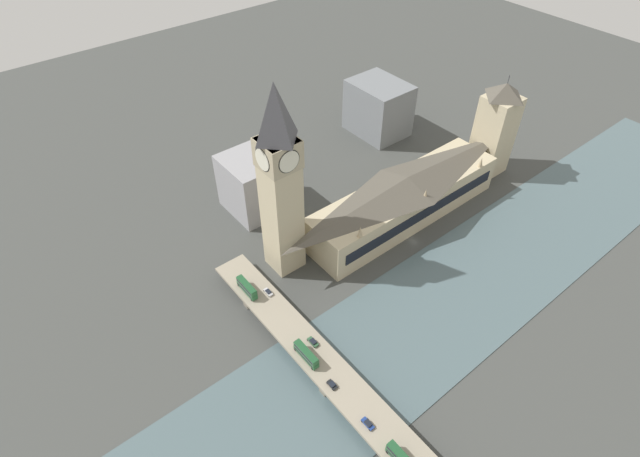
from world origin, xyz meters
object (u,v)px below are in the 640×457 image
(victoria_tower, at_px, (495,129))
(car_southbound_lead, at_px, (332,385))
(road_bridge, at_px, (335,378))
(double_decker_bus_mid, at_px, (247,287))
(double_decker_bus_lead, at_px, (306,354))
(clock_tower, at_px, (280,180))
(car_southbound_mid, at_px, (313,342))
(car_southbound_tail, at_px, (368,424))
(car_northbound_tail, at_px, (268,292))
(parliament_hall, at_px, (405,198))

(victoria_tower, xyz_separation_m, car_southbound_lead, (-49.26, 146.54, -17.88))
(car_southbound_lead, bearing_deg, road_bridge, -54.21)
(double_decker_bus_mid, bearing_deg, double_decker_bus_lead, 179.57)
(double_decker_bus_mid, xyz_separation_m, car_southbound_lead, (-51.67, 0.02, -2.05))
(clock_tower, distance_m, car_southbound_mid, 59.88)
(victoria_tower, relative_size, car_southbound_mid, 11.46)
(road_bridge, distance_m, double_decker_bus_mid, 49.73)
(road_bridge, bearing_deg, double_decker_bus_mid, 3.46)
(double_decker_bus_mid, height_order, car_southbound_tail, double_decker_bus_mid)
(clock_tower, bearing_deg, car_northbound_tail, 127.72)
(road_bridge, bearing_deg, double_decker_bus_lead, 15.96)
(victoria_tower, xyz_separation_m, car_northbound_tail, (-3.17, 140.49, -17.87))
(double_decker_bus_lead, distance_m, car_southbound_lead, 13.79)
(victoria_tower, relative_size, car_northbound_tail, 12.02)
(road_bridge, relative_size, car_northbound_tail, 31.16)
(road_bridge, height_order, double_decker_bus_mid, double_decker_bus_mid)
(parliament_hall, bearing_deg, clock_tower, 79.98)
(victoria_tower, relative_size, double_decker_bus_lead, 4.63)
(car_southbound_tail, bearing_deg, clock_tower, -17.15)
(car_northbound_tail, relative_size, car_southbound_tail, 0.97)
(car_southbound_lead, bearing_deg, victoria_tower, -71.42)
(parliament_hall, height_order, road_bridge, parliament_hall)
(parliament_hall, relative_size, victoria_tower, 1.90)
(double_decker_bus_mid, bearing_deg, victoria_tower, -90.94)
(clock_tower, distance_m, double_decker_bus_lead, 63.22)
(car_southbound_tail, bearing_deg, car_northbound_tail, -5.37)
(clock_tower, bearing_deg, car_southbound_mid, 156.63)
(car_southbound_lead, distance_m, car_southbound_tail, 17.23)
(car_southbound_lead, bearing_deg, car_southbound_mid, -17.52)
(double_decker_bus_mid, distance_m, car_southbound_tail, 68.93)
(double_decker_bus_mid, xyz_separation_m, car_southbound_tail, (-68.90, -0.08, -2.01))
(car_southbound_lead, bearing_deg, parliament_hall, -59.77)
(car_southbound_mid, bearing_deg, victoria_tower, -77.16)
(clock_tower, bearing_deg, car_southbound_tail, 162.85)
(victoria_tower, xyz_separation_m, road_bridge, (-47.08, 143.52, -19.65))
(road_bridge, xyz_separation_m, car_southbound_mid, (14.92, -2.38, 1.81))
(double_decker_bus_mid, distance_m, car_southbound_lead, 51.71)
(double_decker_bus_lead, bearing_deg, car_southbound_tail, -179.33)
(double_decker_bus_lead, relative_size, car_southbound_lead, 2.96)
(road_bridge, relative_size, car_southbound_lead, 35.56)
(car_northbound_tail, bearing_deg, car_southbound_mid, 178.71)
(parliament_hall, relative_size, car_northbound_tail, 22.90)
(double_decker_bus_mid, relative_size, car_southbound_mid, 2.46)
(parliament_hall, distance_m, clock_tower, 69.51)
(parliament_hall, bearing_deg, car_southbound_tail, 128.23)
(victoria_tower, xyz_separation_m, double_decker_bus_mid, (2.41, 146.52, -15.83))
(car_southbound_mid, bearing_deg, car_southbound_lead, 162.48)
(car_southbound_lead, xyz_separation_m, car_southbound_tail, (-17.23, -0.10, 0.04))
(clock_tower, xyz_separation_m, car_southbound_lead, (-59.89, 23.89, -37.63))
(clock_tower, height_order, car_southbound_mid, clock_tower)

